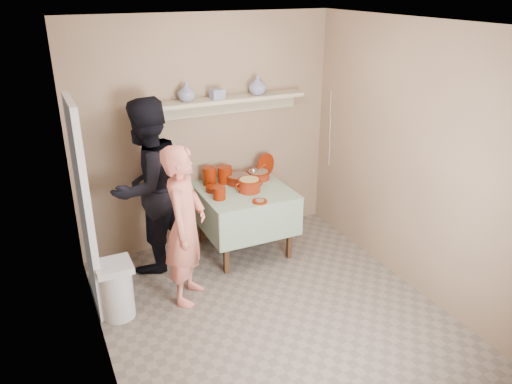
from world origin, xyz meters
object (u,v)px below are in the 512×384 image
cazuela_rice (249,184)px  person_cook (185,226)px  trash_bin (117,290)px  person_helper (148,187)px  serving_table (244,199)px

cazuela_rice → person_cook: bearing=-148.7°
trash_bin → cazuela_rice: bearing=19.5°
person_helper → serving_table: 1.08m
person_cook → person_helper: bearing=45.6°
person_cook → cazuela_rice: size_ratio=4.76×
cazuela_rice → person_helper: bearing=169.5°
person_cook → person_helper: (-0.16, 0.75, 0.14)m
person_helper → trash_bin: (-0.53, -0.76, -0.65)m
person_cook → person_helper: 0.78m
serving_table → cazuela_rice: size_ratio=2.95×
person_helper → trash_bin: person_helper is taller
person_helper → trash_bin: 1.13m
person_helper → cazuela_rice: 1.08m
person_cook → cazuela_rice: 1.06m
person_cook → serving_table: (0.88, 0.63, -0.14)m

